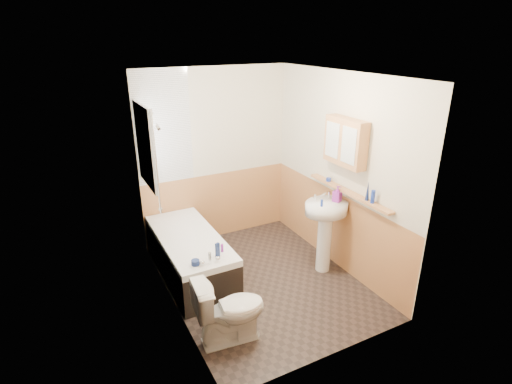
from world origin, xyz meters
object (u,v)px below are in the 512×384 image
Objects in this scene: toilet at (230,310)px; pine_shelf at (348,192)px; sink at (325,222)px; medicine_cabinet at (345,142)px; bathtub at (190,255)px.

pine_shelf is at bearing -68.92° from toilet.
sink is (1.60, 0.62, 0.33)m from toilet.
toilet is at bearing -165.03° from pine_shelf.
pine_shelf is 2.31× the size of medicine_cabinet.
toilet is 1.16× the size of medicine_cabinet.
pine_shelf is 0.61m from medicine_cabinet.
medicine_cabinet is (-0.03, 0.09, 0.60)m from pine_shelf.
bathtub is 1.53× the size of sink.
medicine_cabinet is (1.77, 0.58, 1.36)m from toilet.
toilet is at bearing -162.00° from medicine_cabinet.
toilet is at bearing -151.16° from sink.
bathtub is 2.36m from medicine_cabinet.
toilet is at bearing -91.32° from bathtub.
sink reaches higher than bathtub.
medicine_cabinet reaches higher than sink.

